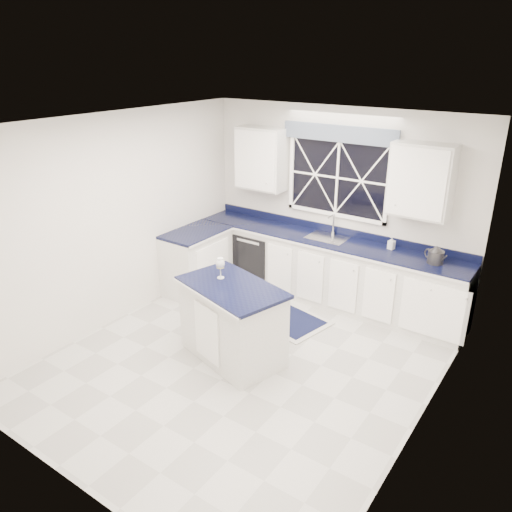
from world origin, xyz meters
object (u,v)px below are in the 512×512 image
Objects in this scene: dishwasher at (260,256)px; island at (233,322)px; wine_glass at (220,264)px; kettle at (436,255)px; faucet at (333,224)px; soap_bottle at (392,243)px.

island is (0.93, -1.93, 0.06)m from dishwasher.
dishwasher is 2.14m from island.
dishwasher is at bearing 110.75° from wine_glass.
island is at bearing -111.12° from kettle.
island is at bearing -64.34° from dishwasher.
soap_bottle is at bearing -3.82° from faucet.
faucet reaches higher than island.
wine_glass reaches higher than dishwasher.
kettle is at bearing -13.71° from soap_bottle.
dishwasher is at bearing -160.15° from kettle.
kettle is 1.80× the size of soap_bottle.
faucet is at bearing 10.02° from dishwasher.
faucet is 0.90m from soap_bottle.
kettle is at bearing -0.33° from dishwasher.
island reaches higher than dishwasher.
island is at bearing -94.68° from faucet.
wine_glass is at bearing -69.25° from dishwasher.
wine_glass is at bearing -101.20° from faucet.
soap_bottle reaches higher than island.
faucet is 0.98× the size of kettle.
soap_bottle is at bearing 3.87° from dishwasher.
wine_glass reaches higher than soap_bottle.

